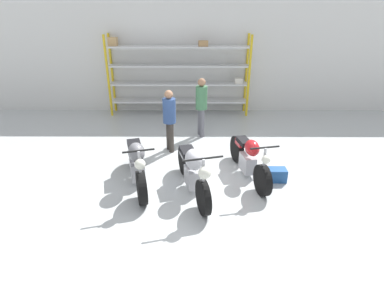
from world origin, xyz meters
name	(u,v)px	position (x,y,z in m)	size (l,w,h in m)	color
ground_plane	(192,182)	(0.00, 0.00, 0.00)	(30.00, 30.00, 0.00)	#B2B7B7
back_wall	(193,59)	(0.00, 5.06, 1.80)	(30.00, 0.08, 3.60)	silver
shelving_rack	(178,73)	(-0.49, 4.69, 1.40)	(4.73, 0.63, 2.65)	gold
motorcycle_grey	(137,163)	(-1.12, -0.05, 0.46)	(0.83, 2.08, 1.07)	black
motorcycle_silver	(193,170)	(0.02, -0.37, 0.50)	(0.86, 2.09, 1.08)	black
motorcycle_red	(249,158)	(1.22, 0.27, 0.43)	(0.71, 2.09, 1.00)	black
person_browsing	(201,103)	(0.25, 2.60, 0.97)	(0.41, 0.41, 1.66)	#595960
person_near_rack	(169,116)	(-0.57, 1.57, 0.93)	(0.42, 0.42, 1.59)	#38332D
toolbox	(275,175)	(1.77, 0.07, 0.14)	(0.44, 0.26, 0.28)	#1E4C8C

